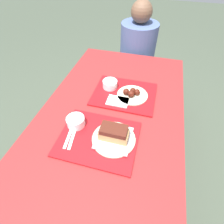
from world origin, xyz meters
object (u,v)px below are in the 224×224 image
bowl_coleslaw_near (76,121)px  person_seated_across (138,44)px  tray_far (124,94)px  brisket_sandwich_plate (114,135)px  wings_plate_far (132,94)px  bowl_coleslaw_far (110,84)px  tray_near (98,138)px

bowl_coleslaw_near → person_seated_across: person_seated_across is taller
tray_far → bowl_coleslaw_near: size_ratio=4.10×
person_seated_across → bowl_coleslaw_near: bearing=-98.6°
brisket_sandwich_plate → wings_plate_far: brisket_sandwich_plate is taller
brisket_sandwich_plate → tray_far: bearing=93.8°
tray_far → wings_plate_far: wings_plate_far is taller
brisket_sandwich_plate → wings_plate_far: (0.03, 0.38, -0.02)m
bowl_coleslaw_near → brisket_sandwich_plate: 0.24m
bowl_coleslaw_near → bowl_coleslaw_far: same height
bowl_coleslaw_far → tray_near: bearing=-82.7°
tray_far → person_seated_across: (-0.03, 0.81, -0.01)m
bowl_coleslaw_far → bowl_coleslaw_near: bearing=-103.6°
brisket_sandwich_plate → bowl_coleslaw_far: size_ratio=2.27×
tray_far → wings_plate_far: size_ratio=2.03×
bowl_coleslaw_near → wings_plate_far: bearing=52.2°
wings_plate_far → person_seated_across: size_ratio=0.31×
person_seated_across → brisket_sandwich_plate: bearing=-87.2°
bowl_coleslaw_far → wings_plate_far: bearing=-16.8°
tray_far → bowl_coleslaw_near: 0.40m
brisket_sandwich_plate → person_seated_across: person_seated_across is taller
tray_far → person_seated_across: 0.81m
tray_far → brisket_sandwich_plate: brisket_sandwich_plate is taller
bowl_coleslaw_far → tray_far: bearing=-20.2°
brisket_sandwich_plate → bowl_coleslaw_far: 0.45m
bowl_coleslaw_near → brisket_sandwich_plate: bearing=-10.5°
tray_far → wings_plate_far: (0.05, -0.01, 0.02)m
tray_far → wings_plate_far: 0.06m
brisket_sandwich_plate → bowl_coleslaw_far: brisket_sandwich_plate is taller
bowl_coleslaw_near → bowl_coleslaw_far: bearing=76.4°
bowl_coleslaw_near → person_seated_across: bearing=81.4°
tray_near → wings_plate_far: (0.11, 0.39, 0.02)m
bowl_coleslaw_near → tray_far: bearing=59.0°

